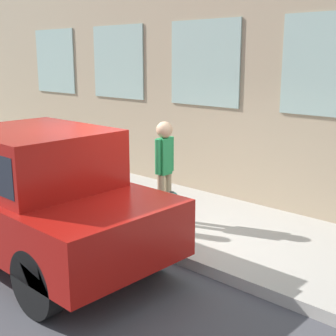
% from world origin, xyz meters
% --- Properties ---
extents(ground_plane, '(80.00, 80.00, 0.00)m').
position_xyz_m(ground_plane, '(0.00, 0.00, 0.00)').
color(ground_plane, '#47474C').
extents(sidewalk, '(2.77, 60.00, 0.16)m').
position_xyz_m(sidewalk, '(1.38, 0.00, 0.08)').
color(sidewalk, '#B2ADA3').
rests_on(sidewalk, ground_plane).
extents(fire_hydrant, '(0.29, 0.42, 0.68)m').
position_xyz_m(fire_hydrant, '(0.58, 0.16, 0.51)').
color(fire_hydrant, '#2D7260').
rests_on(fire_hydrant, sidewalk).
extents(person, '(0.42, 0.27, 1.72)m').
position_xyz_m(person, '(0.91, 0.63, 1.19)').
color(person, '#998466').
rests_on(person, sidewalk).
extents(parked_car_red_near, '(1.95, 4.23, 1.95)m').
position_xyz_m(parked_car_red_near, '(-1.23, 1.09, 1.06)').
color(parked_car_red_near, black).
rests_on(parked_car_red_near, ground_plane).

